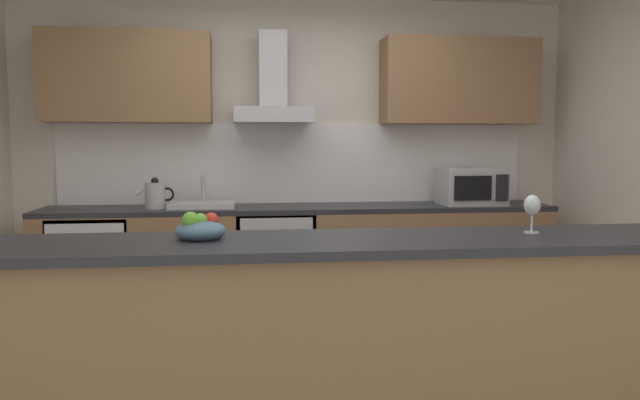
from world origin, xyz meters
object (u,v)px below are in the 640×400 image
object	(u,v)px
oven	(275,262)
kettle	(155,195)
microwave	(472,186)
fruit_bowl	(200,229)
range_hood	(273,94)
refrigerator	(95,271)
sink	(202,204)
wine_glass	(532,207)

from	to	relation	value
oven	kettle	world-z (taller)	kettle
microwave	kettle	distance (m)	2.51
oven	microwave	distance (m)	1.71
microwave	fruit_bowl	bearing A→B (deg)	-133.77
kettle	range_hood	world-z (taller)	range_hood
fruit_bowl	refrigerator	bearing A→B (deg)	113.70
refrigerator	kettle	size ratio (longest dim) A/B	2.94
refrigerator	kettle	xyz separation A→B (m)	(0.47, -0.03, 0.58)
oven	sink	xyz separation A→B (m)	(-0.56, 0.01, 0.47)
oven	microwave	world-z (taller)	microwave
range_hood	microwave	bearing A→B (deg)	-5.61
refrigerator	wine_glass	world-z (taller)	wine_glass
microwave	sink	size ratio (longest dim) A/B	1.00
sink	kettle	xyz separation A→B (m)	(-0.35, -0.04, 0.08)
kettle	range_hood	bearing A→B (deg)	10.17
wine_glass	range_hood	bearing A→B (deg)	115.17
microwave	sink	world-z (taller)	microwave
oven	range_hood	bearing A→B (deg)	90.00
microwave	kettle	world-z (taller)	microwave
range_hood	refrigerator	bearing A→B (deg)	-174.51
kettle	sink	bearing A→B (deg)	7.30
refrigerator	range_hood	bearing A→B (deg)	5.49
sink	kettle	bearing A→B (deg)	-172.70
microwave	refrigerator	bearing A→B (deg)	179.52
refrigerator	fruit_bowl	bearing A→B (deg)	-66.30
range_hood	wine_glass	bearing A→B (deg)	-64.83
refrigerator	microwave	xyz separation A→B (m)	(2.98, -0.03, 0.62)
range_hood	kettle	bearing A→B (deg)	-169.83
oven	refrigerator	xyz separation A→B (m)	(-1.38, -0.00, -0.03)
sink	kettle	size ratio (longest dim) A/B	1.73
oven	wine_glass	xyz separation A→B (m)	(1.08, -2.16, 0.65)
wine_glass	microwave	bearing A→B (deg)	76.17
sink	kettle	world-z (taller)	sink
range_hood	fruit_bowl	distance (m)	2.44
fruit_bowl	sink	bearing A→B (deg)	93.41
refrigerator	sink	bearing A→B (deg)	0.97
range_hood	wine_glass	xyz separation A→B (m)	(1.08, -2.29, -0.68)
microwave	sink	bearing A→B (deg)	178.97
oven	range_hood	size ratio (longest dim) A/B	1.11
sink	wine_glass	bearing A→B (deg)	-52.98
wine_glass	fruit_bowl	xyz separation A→B (m)	(-1.51, 0.01, -0.08)
oven	wine_glass	world-z (taller)	wine_glass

